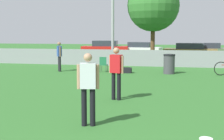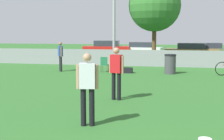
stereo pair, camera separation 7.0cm
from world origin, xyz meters
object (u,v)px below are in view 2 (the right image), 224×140
tree_near_pole (155,6)px  parked_car_red (107,48)px  folding_chair_sideline (104,64)px  gear_bag_sideline (127,70)px  spectator_in_blue (60,55)px  frisbee_disc (205,139)px  parked_car_olive (208,50)px  parked_car_tan (192,51)px  parked_car_white (142,49)px  player_thrower_red (116,70)px  player_receiver_white (87,85)px  trash_bin (170,64)px

tree_near_pole → parked_car_red: bearing=128.4°
folding_chair_sideline → gear_bag_sideline: bearing=176.9°
gear_bag_sideline → spectator_in_blue: bearing=-178.5°
frisbee_disc → parked_car_olive: parked_car_olive is taller
spectator_in_blue → parked_car_tan: spectator_in_blue is taller
gear_bag_sideline → parked_car_tan: 11.69m
gear_bag_sideline → folding_chair_sideline: bearing=175.3°
folding_chair_sideline → parked_car_white: parked_car_white is taller
player_thrower_red → gear_bag_sideline: player_thrower_red is taller
tree_near_pole → spectator_in_blue: bearing=-125.5°
tree_near_pole → player_receiver_white: 17.03m
parked_car_red → folding_chair_sideline: bearing=-82.1°
player_thrower_red → parked_car_tan: player_thrower_red is taller
trash_bin → gear_bag_sideline: trash_bin is taller
player_receiver_white → folding_chair_sideline: (-2.12, 10.19, -0.50)m
parked_car_olive → parked_car_white: bearing=165.5°
folding_chair_sideline → parked_car_olive: parked_car_olive is taller
spectator_in_blue → gear_bag_sideline: size_ratio=2.65×
trash_bin → spectator_in_blue: bearing=-178.0°
tree_near_pole → player_thrower_red: 14.08m
parked_car_tan → parked_car_olive: parked_car_tan is taller
parked_car_olive → player_thrower_red: bearing=-108.6°
parked_car_tan → folding_chair_sideline: bearing=-110.0°
tree_near_pole → folding_chair_sideline: bearing=-108.9°
frisbee_disc → tree_near_pole: bearing=98.5°
folding_chair_sideline → parked_car_red: bearing=-75.5°
tree_near_pole → player_receiver_white: tree_near_pole is taller
folding_chair_sideline → parked_car_red: 13.48m
player_receiver_white → trash_bin: bearing=69.6°
player_thrower_red → parked_car_tan: 18.35m
tree_near_pole → gear_bag_sideline: size_ratio=9.63×
frisbee_disc → trash_bin: (-1.10, 10.63, 0.52)m
player_receiver_white → gear_bag_sideline: (-0.82, 10.09, -0.85)m
gear_bag_sideline → parked_car_olive: size_ratio=0.15×
parked_car_red → player_thrower_red: bearing=-80.6°
folding_chair_sideline → parked_car_olive: size_ratio=0.20×
folding_chair_sideline → parked_car_white: 13.51m
player_receiver_white → parked_car_tan: (3.03, 21.11, -0.33)m
trash_bin → tree_near_pole: bearing=102.5°
tree_near_pole → frisbee_disc: size_ratio=22.03×
frisbee_disc → parked_car_olive: 23.27m
tree_near_pole → spectator_in_blue: 8.88m
tree_near_pole → spectator_in_blue: size_ratio=3.64×
folding_chair_sideline → parked_car_white: size_ratio=0.20×
frisbee_disc → trash_bin: bearing=95.9°
parked_car_red → parked_car_olive: size_ratio=1.07×
player_thrower_red → parked_car_white: (-1.76, 20.68, -0.34)m
tree_near_pole → gear_bag_sideline: 7.84m
player_thrower_red → trash_bin: player_thrower_red is taller
folding_chair_sideline → trash_bin: (3.67, 0.01, 0.05)m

